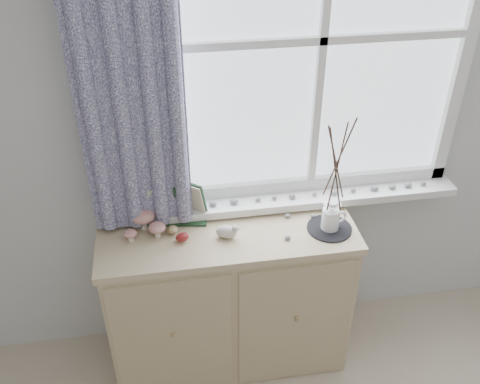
{
  "coord_description": "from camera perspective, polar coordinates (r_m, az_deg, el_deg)",
  "views": [
    {
      "loc": [
        -0.41,
        -0.16,
        2.4
      ],
      "look_at": [
        -0.1,
        1.7,
        1.1
      ],
      "focal_mm": 40.0,
      "sensor_mm": 36.0,
      "label": 1
    }
  ],
  "objects": [
    {
      "name": "sideboard",
      "position": [
        2.76,
        -1.2,
        -11.2
      ],
      "size": [
        1.2,
        0.45,
        0.85
      ],
      "color": "tan",
      "rests_on": "ground"
    },
    {
      "name": "botanical_book",
      "position": [
        2.47,
        -6.77,
        -1.39
      ],
      "size": [
        0.33,
        0.18,
        0.22
      ],
      "primitive_type": null,
      "rotation": [
        0.0,
        0.0,
        -0.16
      ],
      "color": "#1E3F23",
      "rests_on": "sideboard"
    },
    {
      "name": "toadstool_cluster",
      "position": [
        2.47,
        -10.13,
        -3.02
      ],
      "size": [
        0.19,
        0.17,
        0.11
      ],
      "color": "white",
      "rests_on": "sideboard"
    },
    {
      "name": "wooden_eggs",
      "position": [
        2.47,
        -7.2,
        -3.97
      ],
      "size": [
        0.13,
        0.17,
        0.06
      ],
      "color": "#A2865A",
      "rests_on": "sideboard"
    },
    {
      "name": "songbird_figurine",
      "position": [
        2.42,
        -1.45,
        -4.2
      ],
      "size": [
        0.14,
        0.09,
        0.07
      ],
      "primitive_type": null,
      "rotation": [
        0.0,
        0.0,
        -0.28
      ],
      "color": "beige",
      "rests_on": "sideboard"
    },
    {
      "name": "crocheted_doily",
      "position": [
        2.52,
        9.51,
        -3.83
      ],
      "size": [
        0.21,
        0.21,
        0.01
      ],
      "primitive_type": "cylinder",
      "color": "black",
      "rests_on": "sideboard"
    },
    {
      "name": "twig_pitcher",
      "position": [
        2.32,
        10.33,
        3.08
      ],
      "size": [
        0.26,
        0.26,
        0.62
      ],
      "rotation": [
        0.0,
        0.0,
        0.2
      ],
      "color": "white",
      "rests_on": "crocheted_doily"
    },
    {
      "name": "sideboard_pebbles",
      "position": [
        2.53,
        6.04,
        -3.24
      ],
      "size": [
        0.33,
        0.22,
        0.02
      ],
      "color": "gray",
      "rests_on": "sideboard"
    }
  ]
}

